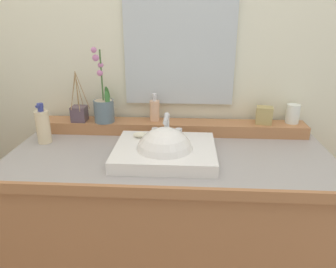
{
  "coord_description": "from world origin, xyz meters",
  "views": [
    {
      "loc": [
        0.07,
        -1.32,
        1.49
      ],
      "look_at": [
        -0.01,
        -0.02,
        0.99
      ],
      "focal_mm": 34.19,
      "sensor_mm": 36.0,
      "label": 1
    }
  ],
  "objects_px": {
    "lotion_bottle": "(43,126)",
    "potted_plant": "(104,106)",
    "soap_dispenser": "(155,110)",
    "trinket_box": "(264,115)",
    "tumbler_cup": "(293,114)",
    "reed_diffuser": "(79,113)",
    "sink_basin": "(165,154)",
    "soap_bar": "(141,135)"
  },
  "relations": [
    {
      "from": "soap_bar",
      "to": "tumbler_cup",
      "type": "bearing_deg",
      "value": 16.97
    },
    {
      "from": "reed_diffuser",
      "to": "trinket_box",
      "type": "xyz_separation_m",
      "value": [
        0.95,
        0.02,
        0.0
      ]
    },
    {
      "from": "soap_dispenser",
      "to": "tumbler_cup",
      "type": "height_order",
      "value": "soap_dispenser"
    },
    {
      "from": "tumbler_cup",
      "to": "lotion_bottle",
      "type": "height_order",
      "value": "lotion_bottle"
    },
    {
      "from": "soap_dispenser",
      "to": "lotion_bottle",
      "type": "bearing_deg",
      "value": -160.3
    },
    {
      "from": "potted_plant",
      "to": "soap_dispenser",
      "type": "xyz_separation_m",
      "value": [
        0.26,
        0.03,
        -0.02
      ]
    },
    {
      "from": "soap_bar",
      "to": "potted_plant",
      "type": "distance_m",
      "value": 0.3
    },
    {
      "from": "lotion_bottle",
      "to": "reed_diffuser",
      "type": "bearing_deg",
      "value": 50.06
    },
    {
      "from": "reed_diffuser",
      "to": "trinket_box",
      "type": "bearing_deg",
      "value": 0.98
    },
    {
      "from": "lotion_bottle",
      "to": "sink_basin",
      "type": "bearing_deg",
      "value": -14.04
    },
    {
      "from": "sink_basin",
      "to": "potted_plant",
      "type": "relative_size",
      "value": 1.14
    },
    {
      "from": "sink_basin",
      "to": "trinket_box",
      "type": "bearing_deg",
      "value": 33.45
    },
    {
      "from": "reed_diffuser",
      "to": "lotion_bottle",
      "type": "xyz_separation_m",
      "value": [
        -0.13,
        -0.15,
        -0.02
      ]
    },
    {
      "from": "sink_basin",
      "to": "soap_bar",
      "type": "relative_size",
      "value": 6.17
    },
    {
      "from": "sink_basin",
      "to": "tumbler_cup",
      "type": "relative_size",
      "value": 4.48
    },
    {
      "from": "potted_plant",
      "to": "reed_diffuser",
      "type": "distance_m",
      "value": 0.14
    },
    {
      "from": "potted_plant",
      "to": "reed_diffuser",
      "type": "bearing_deg",
      "value": 178.75
    },
    {
      "from": "lotion_bottle",
      "to": "trinket_box",
      "type": "bearing_deg",
      "value": 8.97
    },
    {
      "from": "tumbler_cup",
      "to": "potted_plant",
      "type": "bearing_deg",
      "value": -177.64
    },
    {
      "from": "sink_basin",
      "to": "lotion_bottle",
      "type": "relative_size",
      "value": 2.21
    },
    {
      "from": "soap_bar",
      "to": "reed_diffuser",
      "type": "xyz_separation_m",
      "value": [
        -0.35,
        0.19,
        0.04
      ]
    },
    {
      "from": "soap_dispenser",
      "to": "trinket_box",
      "type": "relative_size",
      "value": 1.66
    },
    {
      "from": "potted_plant",
      "to": "trinket_box",
      "type": "distance_m",
      "value": 0.82
    },
    {
      "from": "reed_diffuser",
      "to": "lotion_bottle",
      "type": "height_order",
      "value": "reed_diffuser"
    },
    {
      "from": "trinket_box",
      "to": "sink_basin",
      "type": "bearing_deg",
      "value": -135.78
    },
    {
      "from": "sink_basin",
      "to": "reed_diffuser",
      "type": "height_order",
      "value": "reed_diffuser"
    },
    {
      "from": "potted_plant",
      "to": "reed_diffuser",
      "type": "relative_size",
      "value": 1.46
    },
    {
      "from": "soap_bar",
      "to": "reed_diffuser",
      "type": "height_order",
      "value": "reed_diffuser"
    },
    {
      "from": "soap_bar",
      "to": "tumbler_cup",
      "type": "xyz_separation_m",
      "value": [
        0.75,
        0.23,
        0.04
      ]
    },
    {
      "from": "tumbler_cup",
      "to": "lotion_bottle",
      "type": "bearing_deg",
      "value": -171.15
    },
    {
      "from": "tumbler_cup",
      "to": "trinket_box",
      "type": "distance_m",
      "value": 0.15
    },
    {
      "from": "sink_basin",
      "to": "lotion_bottle",
      "type": "height_order",
      "value": "lotion_bottle"
    },
    {
      "from": "soap_bar",
      "to": "reed_diffuser",
      "type": "bearing_deg",
      "value": 151.07
    },
    {
      "from": "potted_plant",
      "to": "trinket_box",
      "type": "bearing_deg",
      "value": 1.34
    },
    {
      "from": "soap_dispenser",
      "to": "tumbler_cup",
      "type": "bearing_deg",
      "value": 0.41
    },
    {
      "from": "soap_bar",
      "to": "lotion_bottle",
      "type": "bearing_deg",
      "value": 175.44
    },
    {
      "from": "tumbler_cup",
      "to": "reed_diffuser",
      "type": "relative_size",
      "value": 0.37
    },
    {
      "from": "tumbler_cup",
      "to": "trinket_box",
      "type": "bearing_deg",
      "value": -172.0
    },
    {
      "from": "potted_plant",
      "to": "soap_dispenser",
      "type": "relative_size",
      "value": 2.62
    },
    {
      "from": "soap_dispenser",
      "to": "lotion_bottle",
      "type": "relative_size",
      "value": 0.74
    },
    {
      "from": "lotion_bottle",
      "to": "potted_plant",
      "type": "bearing_deg",
      "value": 30.06
    },
    {
      "from": "trinket_box",
      "to": "tumbler_cup",
      "type": "bearing_deg",
      "value": 18.77
    }
  ]
}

